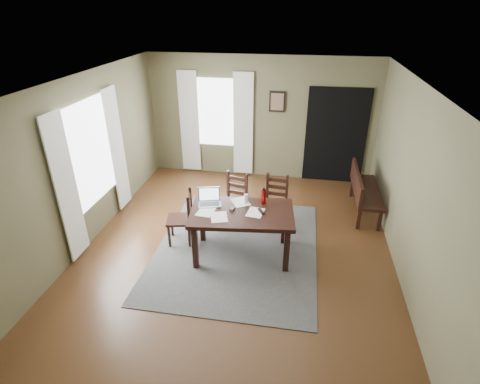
% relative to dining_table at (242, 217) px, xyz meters
% --- Properties ---
extents(ground, '(5.00, 6.00, 0.01)m').
position_rel_dining_table_xyz_m(ground, '(-0.11, 0.16, -0.71)').
color(ground, '#492C16').
extents(room_shell, '(5.02, 6.02, 2.71)m').
position_rel_dining_table_xyz_m(room_shell, '(-0.11, 0.16, 1.10)').
color(room_shell, brown).
rests_on(room_shell, ground).
extents(rug, '(2.60, 3.20, 0.01)m').
position_rel_dining_table_xyz_m(rug, '(-0.11, 0.16, -0.70)').
color(rug, '#434343').
rests_on(rug, ground).
extents(dining_table, '(1.67, 1.12, 0.79)m').
position_rel_dining_table_xyz_m(dining_table, '(0.00, 0.00, 0.00)').
color(dining_table, black).
rests_on(dining_table, rug).
extents(chair_end, '(0.48, 0.48, 0.93)m').
position_rel_dining_table_xyz_m(chair_end, '(-1.04, 0.21, -0.24)').
color(chair_end, black).
rests_on(chair_end, rug).
extents(chair_back_left, '(0.51, 0.51, 0.96)m').
position_rel_dining_table_xyz_m(chair_back_left, '(-0.30, 0.93, -0.23)').
color(chair_back_left, black).
rests_on(chair_back_left, rug).
extents(chair_back_right, '(0.46, 0.46, 0.94)m').
position_rel_dining_table_xyz_m(chair_back_right, '(0.44, 1.01, -0.24)').
color(chair_back_right, black).
rests_on(chair_back_right, rug).
extents(bench, '(0.48, 1.48, 0.83)m').
position_rel_dining_table_xyz_m(bench, '(2.04, 1.75, -0.20)').
color(bench, black).
rests_on(bench, ground).
extents(laptop, '(0.41, 0.36, 0.24)m').
position_rel_dining_table_xyz_m(laptop, '(-0.56, 0.19, 0.16)').
color(laptop, '#B7B7BC').
rests_on(laptop, dining_table).
extents(computer_mouse, '(0.08, 0.11, 0.03)m').
position_rel_dining_table_xyz_m(computer_mouse, '(-0.16, 0.03, 0.11)').
color(computer_mouse, '#3F3F42').
rests_on(computer_mouse, dining_table).
extents(tv_remote, '(0.13, 0.18, 0.02)m').
position_rel_dining_table_xyz_m(tv_remote, '(0.29, 0.05, 0.11)').
color(tv_remote, black).
rests_on(tv_remote, dining_table).
extents(drinking_glass, '(0.08, 0.08, 0.15)m').
position_rel_dining_table_xyz_m(drinking_glass, '(0.01, 0.30, 0.17)').
color(drinking_glass, silver).
rests_on(drinking_glass, dining_table).
extents(water_bottle, '(0.09, 0.09, 0.27)m').
position_rel_dining_table_xyz_m(water_bottle, '(0.29, 0.32, 0.22)').
color(water_bottle, '#990F0B').
rests_on(water_bottle, dining_table).
extents(paper_a, '(0.28, 0.34, 0.00)m').
position_rel_dining_table_xyz_m(paper_a, '(-0.55, -0.09, 0.10)').
color(paper_a, white).
rests_on(paper_a, dining_table).
extents(paper_b, '(0.28, 0.34, 0.00)m').
position_rel_dining_table_xyz_m(paper_b, '(0.21, 0.01, 0.10)').
color(paper_b, white).
rests_on(paper_b, dining_table).
extents(paper_c, '(0.37, 0.40, 0.00)m').
position_rel_dining_table_xyz_m(paper_c, '(-0.08, 0.30, 0.10)').
color(paper_c, white).
rests_on(paper_c, dining_table).
extents(paper_e, '(0.32, 0.37, 0.00)m').
position_rel_dining_table_xyz_m(paper_e, '(-0.31, -0.21, 0.10)').
color(paper_e, white).
rests_on(paper_e, dining_table).
extents(window_left, '(0.01, 1.30, 1.70)m').
position_rel_dining_table_xyz_m(window_left, '(-2.58, 0.36, 0.75)').
color(window_left, white).
rests_on(window_left, ground).
extents(window_back, '(1.00, 0.01, 1.50)m').
position_rel_dining_table_xyz_m(window_back, '(-1.11, 3.13, 0.75)').
color(window_back, white).
rests_on(window_back, ground).
extents(curtain_left_near, '(0.03, 0.48, 2.30)m').
position_rel_dining_table_xyz_m(curtain_left_near, '(-2.55, -0.46, 0.50)').
color(curtain_left_near, silver).
rests_on(curtain_left_near, ground).
extents(curtain_left_far, '(0.03, 0.48, 2.30)m').
position_rel_dining_table_xyz_m(curtain_left_far, '(-2.55, 1.18, 0.50)').
color(curtain_left_far, silver).
rests_on(curtain_left_far, ground).
extents(curtain_back_left, '(0.44, 0.03, 2.30)m').
position_rel_dining_table_xyz_m(curtain_back_left, '(-1.73, 3.10, 0.50)').
color(curtain_back_left, silver).
rests_on(curtain_back_left, ground).
extents(curtain_back_right, '(0.44, 0.03, 2.30)m').
position_rel_dining_table_xyz_m(curtain_back_right, '(-0.49, 3.10, 0.50)').
color(curtain_back_right, silver).
rests_on(curtain_back_right, ground).
extents(framed_picture, '(0.34, 0.03, 0.44)m').
position_rel_dining_table_xyz_m(framed_picture, '(0.24, 3.12, 1.05)').
color(framed_picture, black).
rests_on(framed_picture, ground).
extents(doorway_back, '(1.30, 0.03, 2.10)m').
position_rel_dining_table_xyz_m(doorway_back, '(1.54, 3.13, 0.35)').
color(doorway_back, black).
rests_on(doorway_back, ground).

